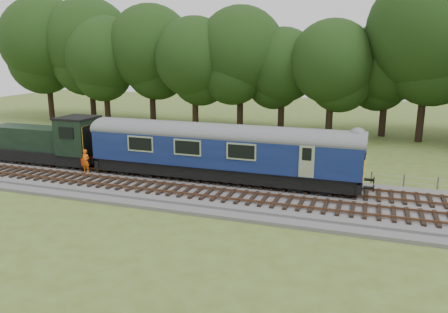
% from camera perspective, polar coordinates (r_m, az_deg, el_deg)
% --- Properties ---
extents(ground, '(120.00, 120.00, 0.00)m').
position_cam_1_polar(ground, '(28.22, -2.29, -4.47)').
color(ground, '#4F5F23').
rests_on(ground, ground).
extents(ballast, '(70.00, 7.00, 0.35)m').
position_cam_1_polar(ballast, '(28.17, -2.30, -4.13)').
color(ballast, '#4C4C4F').
rests_on(ballast, ground).
extents(track_north, '(67.20, 2.40, 0.21)m').
position_cam_1_polar(track_north, '(29.34, -1.30, -2.90)').
color(track_north, black).
rests_on(track_north, ballast).
extents(track_south, '(67.20, 2.40, 0.21)m').
position_cam_1_polar(track_south, '(26.68, -3.55, -4.63)').
color(track_south, black).
rests_on(track_south, ballast).
extents(fence, '(64.00, 0.12, 1.00)m').
position_cam_1_polar(fence, '(32.27, 0.62, -2.13)').
color(fence, '#6B6054').
rests_on(fence, ground).
extents(tree_line, '(70.00, 8.00, 18.00)m').
position_cam_1_polar(tree_line, '(48.77, 7.17, 3.16)').
color(tree_line, black).
rests_on(tree_line, ground).
extents(dmu_railcar, '(18.05, 2.86, 3.88)m').
position_cam_1_polar(dmu_railcar, '(28.62, -0.34, 1.21)').
color(dmu_railcar, black).
rests_on(dmu_railcar, ground).
extents(shunter_loco, '(8.91, 2.60, 3.38)m').
position_cam_1_polar(shunter_loco, '(35.79, -21.88, 1.70)').
color(shunter_loco, black).
rests_on(shunter_loco, ground).
extents(worker, '(0.62, 0.41, 1.69)m').
position_cam_1_polar(worker, '(32.23, -17.63, -0.60)').
color(worker, '#EA5A0C').
rests_on(worker, ballast).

